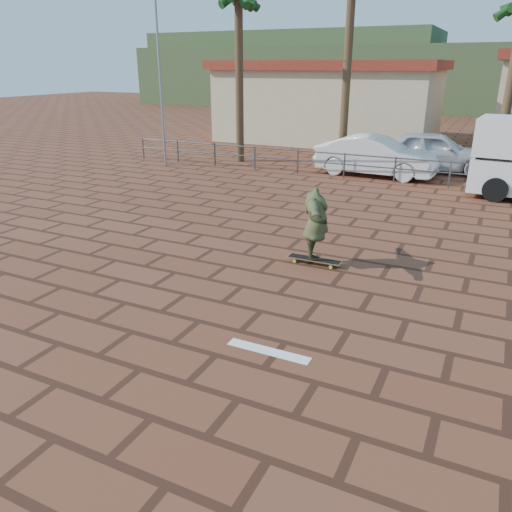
# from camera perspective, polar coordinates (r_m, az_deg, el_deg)

# --- Properties ---
(ground) EXTENTS (120.00, 120.00, 0.00)m
(ground) POSITION_cam_1_polar(r_m,az_deg,el_deg) (9.33, 0.59, -6.33)
(ground) COLOR brown
(ground) RESTS_ON ground
(paint_stripe) EXTENTS (1.40, 0.22, 0.01)m
(paint_stripe) POSITION_cam_1_polar(r_m,az_deg,el_deg) (8.13, 1.44, -10.81)
(paint_stripe) COLOR white
(paint_stripe) RESTS_ON ground
(guardrail) EXTENTS (24.06, 0.06, 1.00)m
(guardrail) POSITION_cam_1_polar(r_m,az_deg,el_deg) (20.14, 15.63, 9.97)
(guardrail) COLOR #47494F
(guardrail) RESTS_ON ground
(flagpole) EXTENTS (1.30, 0.10, 8.00)m
(flagpole) POSITION_cam_1_polar(r_m,az_deg,el_deg) (22.85, -10.78, 21.60)
(flagpole) COLOR gray
(flagpole) RESTS_ON ground
(palm_far_left) EXTENTS (2.40, 2.40, 8.25)m
(palm_far_left) POSITION_cam_1_polar(r_m,az_deg,el_deg) (23.85, -2.02, 27.17)
(palm_far_left) COLOR brown
(palm_far_left) RESTS_ON ground
(building_west) EXTENTS (12.60, 7.60, 4.50)m
(building_west) POSITION_cam_1_polar(r_m,az_deg,el_deg) (31.06, 8.37, 17.15)
(building_west) COLOR beige
(building_west) RESTS_ON ground
(hill_front) EXTENTS (70.00, 18.00, 6.00)m
(hill_front) POSITION_cam_1_polar(r_m,az_deg,el_deg) (57.62, 23.64, 18.14)
(hill_front) COLOR #384C28
(hill_front) RESTS_ON ground
(hill_back) EXTENTS (35.00, 14.00, 8.00)m
(hill_back) POSITION_cam_1_polar(r_m,az_deg,el_deg) (68.44, 4.30, 20.77)
(hill_back) COLOR #384C28
(hill_back) RESTS_ON ground
(longboard) EXTENTS (1.26, 0.29, 0.12)m
(longboard) POSITION_cam_1_polar(r_m,az_deg,el_deg) (11.52, 6.68, -0.42)
(longboard) COLOR olive
(longboard) RESTS_ON ground
(skateboarder) EXTENTS (1.32, 2.12, 1.68)m
(skateboarder) POSITION_cam_1_polar(r_m,az_deg,el_deg) (11.24, 6.86, 3.67)
(skateboarder) COLOR #404626
(skateboarder) RESTS_ON longboard
(car_silver) EXTENTS (5.12, 2.51, 1.68)m
(car_silver) POSITION_cam_1_polar(r_m,az_deg,el_deg) (22.91, 19.65, 11.21)
(car_silver) COLOR silver
(car_silver) RESTS_ON ground
(car_white) EXTENTS (4.91, 1.93, 1.59)m
(car_white) POSITION_cam_1_polar(r_m,az_deg,el_deg) (21.28, 13.51, 11.04)
(car_white) COLOR silver
(car_white) RESTS_ON ground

